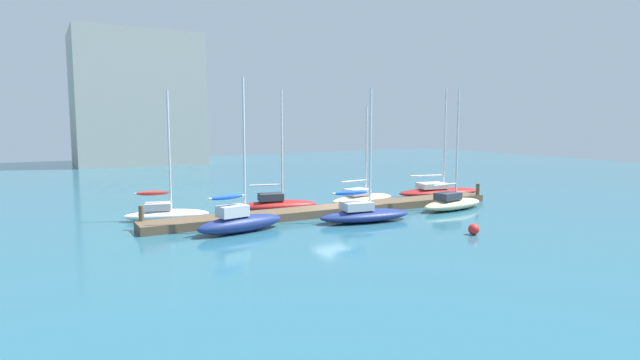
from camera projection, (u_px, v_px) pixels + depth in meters
name	position (u px, v px, depth m)	size (l,w,h in m)	color
ground_plane	(335.00, 213.00, 33.33)	(120.00, 120.00, 0.00)	#286075
dock_pier	(335.00, 210.00, 33.30)	(24.68, 2.03, 0.49)	brown
dock_piling_near_end	(141.00, 218.00, 28.24)	(0.28, 0.28, 1.35)	brown
dock_piling_far_end	(478.00, 193.00, 38.27)	(0.28, 0.28, 1.35)	brown
sailboat_0	(165.00, 212.00, 30.97)	(5.24, 2.75, 7.83)	white
sailboat_1	(240.00, 220.00, 27.58)	(5.38, 2.40, 8.30)	navy
sailboat_2	(278.00, 203.00, 34.11)	(5.47, 2.58, 8.06)	#B21E1E
sailboat_3	(364.00, 213.00, 30.49)	(5.99, 2.62, 7.91)	navy
sailboat_4	(362.00, 197.00, 37.21)	(5.70, 2.56, 7.06)	beige
sailboat_5	(452.00, 202.00, 34.68)	(5.56, 2.31, 8.10)	beige
sailboat_6	(439.00, 190.00, 41.01)	(7.44, 3.40, 8.62)	#B21E1E
mooring_buoy_red	(474.00, 229.00, 27.03)	(0.59, 0.59, 0.59)	red
harbor_building_distant	(137.00, 100.00, 72.48)	(16.72, 12.73, 18.12)	#ADA89E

